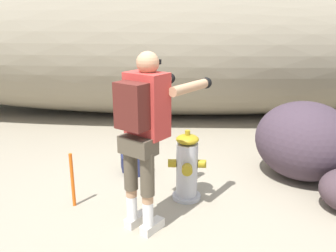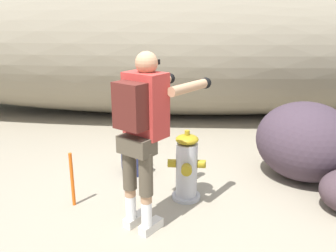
# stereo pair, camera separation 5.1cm
# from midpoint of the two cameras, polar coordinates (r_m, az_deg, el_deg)

# --- Properties ---
(ground_plane) EXTENTS (56.00, 56.00, 0.04)m
(ground_plane) POSITION_cam_midpoint_polar(r_m,az_deg,el_deg) (3.80, -1.40, -14.16)
(ground_plane) COLOR gray
(dirt_embankment) EXTENTS (15.01, 3.20, 2.69)m
(dirt_embankment) POSITION_cam_midpoint_polar(r_m,az_deg,el_deg) (7.39, 0.78, 12.43)
(dirt_embankment) COLOR gray
(dirt_embankment) RESTS_ON ground_plane
(fire_hydrant) EXTENTS (0.41, 0.37, 0.80)m
(fire_hydrant) POSITION_cam_midpoint_polar(r_m,az_deg,el_deg) (3.92, 2.68, -6.71)
(fire_hydrant) COLOR #B2B2B7
(fire_hydrant) RESTS_ON ground_plane
(utility_worker) EXTENTS (0.87, 1.02, 1.67)m
(utility_worker) POSITION_cam_midpoint_polar(r_m,az_deg,el_deg) (3.18, -4.04, 0.73)
(utility_worker) COLOR beige
(utility_worker) RESTS_ON ground_plane
(spare_backpack) EXTENTS (0.34, 0.34, 0.47)m
(spare_backpack) POSITION_cam_midpoint_polar(r_m,az_deg,el_deg) (4.62, -5.91, -5.03)
(spare_backpack) COLOR #23284C
(spare_backpack) RESTS_ON ground_plane
(boulder_mid) EXTENTS (1.61, 1.58, 0.97)m
(boulder_mid) POSITION_cam_midpoint_polar(r_m,az_deg,el_deg) (4.69, 20.72, -2.22)
(boulder_mid) COLOR #40323D
(boulder_mid) RESTS_ON ground_plane
(survey_stake) EXTENTS (0.04, 0.04, 0.60)m
(survey_stake) POSITION_cam_midpoint_polar(r_m,az_deg,el_deg) (3.94, -15.43, -8.35)
(survey_stake) COLOR #E55914
(survey_stake) RESTS_ON ground_plane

